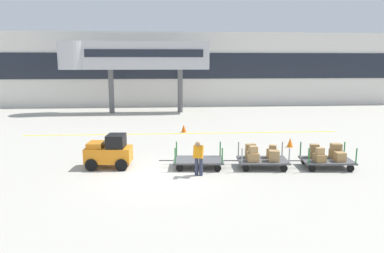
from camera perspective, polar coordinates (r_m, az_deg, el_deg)
name	(u,v)px	position (r m, az deg, el deg)	size (l,w,h in m)	color
ground_plane	(161,176)	(15.62, -5.05, -7.98)	(120.00, 120.00, 0.00)	#B2ADA0
apron_lead_line	(183,133)	(24.66, -1.39, -1.13)	(21.73, 0.20, 0.01)	yellow
terminal_building	(162,69)	(40.82, -4.79, 9.11)	(60.29, 2.51, 8.12)	silver
jet_bridge	(128,56)	(35.00, -10.23, 11.00)	(14.20, 3.00, 6.79)	#B7B7BC
baggage_tug	(109,152)	(17.08, -13.10, -3.99)	(2.18, 1.38, 1.58)	orange
baggage_cart_lead	(198,160)	(16.72, 1.02, -5.46)	(3.05, 1.59, 1.10)	#4C4C4F
baggage_cart_middle	(262,157)	(16.96, 11.11, -4.76)	(3.05, 1.59, 1.11)	#4C4C4F
baggage_cart_tail	(327,157)	(17.81, 20.80, -4.52)	(3.05, 1.59, 1.10)	#4C4C4F
baggage_handler	(198,157)	(15.40, 1.04, -4.84)	(0.51, 0.52, 1.56)	#2D334C
safety_cone_near	(290,142)	(21.50, 15.45, -2.47)	(0.36, 0.36, 0.55)	orange
safety_cone_far	(184,128)	(25.09, -1.34, -0.30)	(0.36, 0.36, 0.55)	#EA590F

